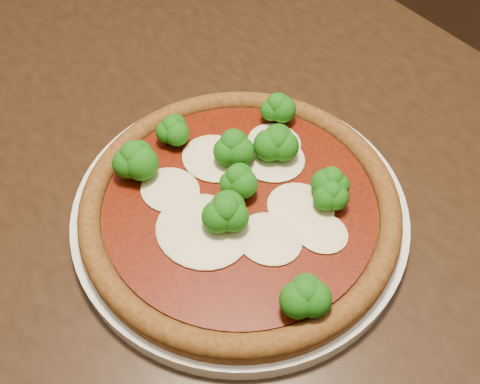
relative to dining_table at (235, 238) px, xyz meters
The scene contains 4 objects.
floor 0.68m from the dining_table, 72.90° to the left, with size 4.00×4.00×0.00m, color black.
dining_table is the anchor object (origin of this frame).
plate 0.11m from the dining_table, 45.61° to the right, with size 0.33×0.33×0.02m, color white.
pizza 0.13m from the dining_table, 45.67° to the right, with size 0.30×0.30×0.06m.
Camera 1 is at (0.15, -0.46, 1.19)m, focal length 40.00 mm.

